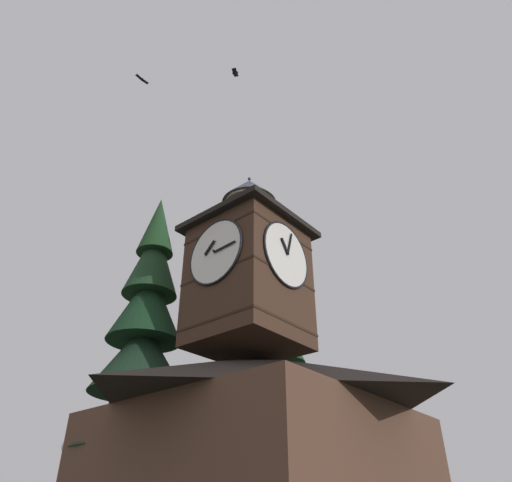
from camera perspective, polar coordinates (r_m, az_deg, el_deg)
The scene contains 7 objects.
building_main at distance 19.35m, azimuth 0.42°, elevation -23.97°, with size 10.64×10.69×7.51m.
clock_tower at distance 20.65m, azimuth -0.89°, elevation -3.47°, with size 4.70×4.70×8.61m.
pine_tree_behind at distance 21.01m, azimuth -13.83°, elevation -16.05°, with size 5.44×5.44×15.89m.
pine_tree_aside at distance 28.36m, azimuth 3.44°, elevation -21.66°, with size 6.03×6.03×14.99m.
moon at distance 61.86m, azimuth -21.18°, elevation -21.81°, with size 1.95×1.95×1.95m.
flying_bird_high at distance 25.54m, azimuth -13.39°, elevation 18.18°, with size 0.73×0.19×0.10m.
flying_bird_low at distance 24.02m, azimuth -2.49°, elevation 19.33°, with size 0.54×0.40×0.16m.
Camera 1 is at (16.73, 10.12, 1.38)m, focal length 33.67 mm.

